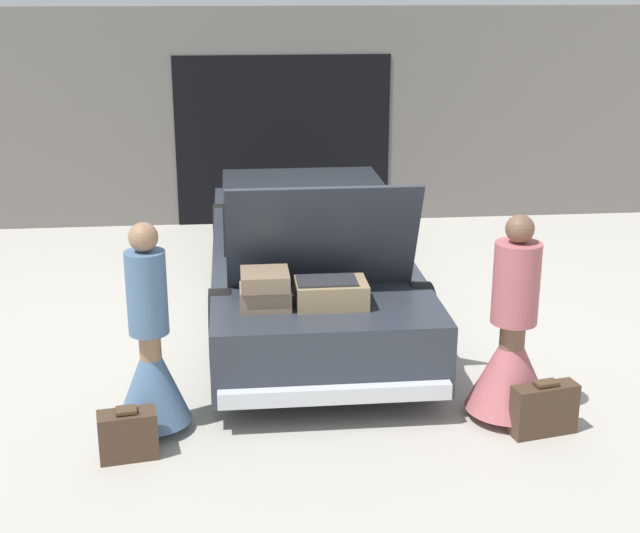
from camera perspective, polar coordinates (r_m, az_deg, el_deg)
ground_plane at (r=8.71m, az=-0.86°, el=-3.01°), size 40.00×40.00×0.00m
garage_wall_back at (r=11.80m, az=-2.41°, el=9.49°), size 12.00×0.14×2.80m
car at (r=8.54m, az=-0.90°, el=0.52°), size 1.81×4.77×1.64m
person_left at (r=6.44m, az=-10.77°, el=-5.80°), size 0.54×0.54×1.55m
person_right at (r=6.66m, az=12.15°, el=-5.14°), size 0.64×0.64×1.55m
suitcase_beside_left_person at (r=6.27m, az=-12.19°, el=-10.48°), size 0.42×0.25×0.37m
suitcase_beside_right_person at (r=6.62m, az=14.14°, el=-8.85°), size 0.50×0.25×0.41m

